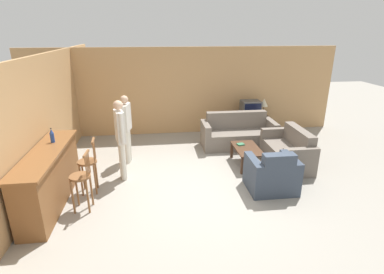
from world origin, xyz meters
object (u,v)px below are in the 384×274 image
object	(u,v)px
couch_far	(238,135)
book_on_table	(241,144)
bar_chair_mid	(88,166)
bar_chair_near	(81,181)
person_by_counter	(120,135)
tv	(250,108)
armchair_near	(272,175)
table_lamp	(264,103)
bottle	(52,136)
tv_unit	(249,125)
coffee_table	(247,150)
loveseat_right	(288,151)
person_by_window	(126,125)

from	to	relation	value
couch_far	book_on_table	xyz separation A→B (m)	(-0.23, -1.03, 0.12)
bar_chair_mid	couch_far	bearing A→B (deg)	30.16
bar_chair_near	person_by_counter	xyz separation A→B (m)	(0.60, 1.12, 0.43)
bar_chair_near	tv	xyz separation A→B (m)	(4.20, 3.64, 0.24)
bar_chair_near	bar_chair_mid	distance (m)	0.62
armchair_near	bar_chair_mid	bearing A→B (deg)	173.82
bar_chair_mid	tv	distance (m)	5.18
armchair_near	table_lamp	distance (m)	3.62
armchair_near	table_lamp	size ratio (longest dim) A/B	1.78
bottle	person_by_counter	world-z (taller)	person_by_counter
tv_unit	person_by_counter	world-z (taller)	person_by_counter
bar_chair_near	bottle	distance (m)	1.14
bottle	table_lamp	size ratio (longest dim) A/B	0.54
bar_chair_near	couch_far	bearing A→B (deg)	37.03
bar_chair_near	coffee_table	distance (m)	3.76
loveseat_right	couch_far	bearing A→B (deg)	123.12
person_by_counter	armchair_near	bearing A→B (deg)	-16.54
armchair_near	tv	size ratio (longest dim) A/B	1.64
person_by_counter	coffee_table	bearing A→B (deg)	6.82
book_on_table	bottle	bearing A→B (deg)	-166.77
loveseat_right	bottle	xyz separation A→B (m)	(-5.07, -0.64, 0.85)
bar_chair_near	loveseat_right	xyz separation A→B (m)	(4.45, 1.38, -0.25)
book_on_table	table_lamp	size ratio (longest dim) A/B	0.36
armchair_near	loveseat_right	size ratio (longest dim) A/B	0.60
armchair_near	person_by_counter	distance (m)	3.20
loveseat_right	bar_chair_mid	bearing A→B (deg)	-170.33
book_on_table	armchair_near	bearing A→B (deg)	-80.64
armchair_near	tv	world-z (taller)	tv
bar_chair_mid	tv	xyz separation A→B (m)	(4.20, 3.02, 0.24)
bottle	tv	bearing A→B (deg)	31.01
bar_chair_mid	coffee_table	xyz separation A→B (m)	(3.46, 0.84, -0.20)
person_by_counter	book_on_table	bearing A→B (deg)	11.37
armchair_near	bar_chair_near	bearing A→B (deg)	-176.31
book_on_table	table_lamp	distance (m)	2.39
bar_chair_mid	bar_chair_near	bearing A→B (deg)	-90.00
bottle	person_by_counter	distance (m)	1.29
couch_far	table_lamp	distance (m)	1.54
coffee_table	tv	xyz separation A→B (m)	(0.74, 2.18, 0.45)
bar_chair_near	table_lamp	xyz separation A→B (m)	(4.62, 3.65, 0.40)
coffee_table	person_by_window	distance (m)	2.93
bar_chair_mid	loveseat_right	world-z (taller)	bar_chair_mid
tv	table_lamp	bearing A→B (deg)	0.41
armchair_near	person_by_window	world-z (taller)	person_by_window
bar_chair_mid	person_by_counter	world-z (taller)	person_by_counter
bar_chair_mid	tv	bearing A→B (deg)	35.71
tv_unit	person_by_counter	xyz separation A→B (m)	(-3.61, -2.52, 0.71)
bottle	person_by_window	bearing A→B (deg)	45.16
table_lamp	tv_unit	bearing A→B (deg)	-180.00
couch_far	table_lamp	bearing A→B (deg)	42.32
bar_chair_mid	coffee_table	world-z (taller)	bar_chair_mid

